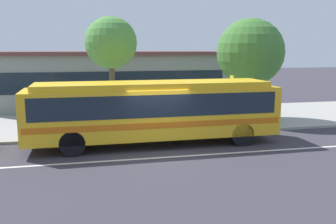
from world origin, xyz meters
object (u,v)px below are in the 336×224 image
street_tree_near_stop (111,44)px  pedestrian_waiting_near_sign (165,107)px  bus_stop_sign (232,95)px  transit_bus (154,108)px  pedestrian_walking_along_curb (51,112)px  street_tree_mid_block (250,53)px

street_tree_near_stop → pedestrian_waiting_near_sign: bearing=-2.2°
bus_stop_sign → street_tree_near_stop: bearing=164.3°
pedestrian_waiting_near_sign → street_tree_near_stop: size_ratio=0.30×
transit_bus → bus_stop_sign: (4.31, 1.91, 0.24)m
transit_bus → bus_stop_sign: 4.72m
transit_bus → pedestrian_waiting_near_sign: size_ratio=6.40×
transit_bus → bus_stop_sign: bearing=24.0°
pedestrian_walking_along_curb → transit_bus: bearing=-37.1°
bus_stop_sign → street_tree_mid_block: (1.97, 2.22, 2.06)m
pedestrian_waiting_near_sign → pedestrian_walking_along_curb: pedestrian_waiting_near_sign is taller
transit_bus → pedestrian_walking_along_curb: (-4.50, 3.40, -0.53)m
transit_bus → street_tree_mid_block: bearing=33.4°
street_tree_mid_block → pedestrian_waiting_near_sign: bearing=-172.1°
pedestrian_walking_along_curb → bus_stop_sign: (8.81, -1.49, 0.77)m
street_tree_near_stop → street_tree_mid_block: (7.77, 0.59, -0.47)m
pedestrian_walking_along_curb → bus_stop_sign: size_ratio=0.60×
pedestrian_walking_along_curb → bus_stop_sign: bus_stop_sign is taller
transit_bus → pedestrian_waiting_near_sign: transit_bus is taller
pedestrian_waiting_near_sign → street_tree_near_stop: bearing=177.8°
street_tree_near_stop → street_tree_mid_block: bearing=4.3°
bus_stop_sign → street_tree_near_stop: 6.54m
transit_bus → pedestrian_walking_along_curb: transit_bus is taller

